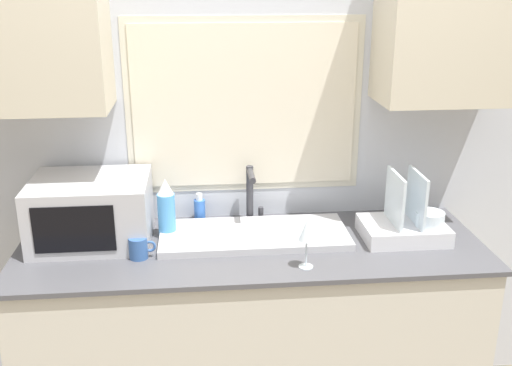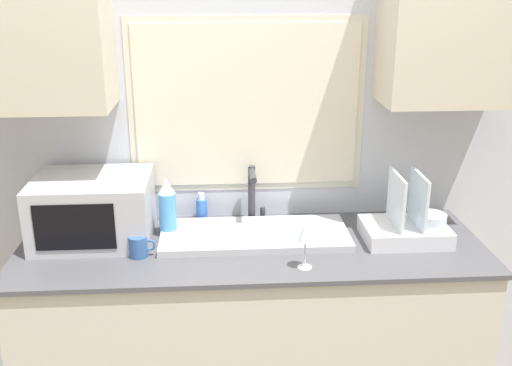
{
  "view_description": "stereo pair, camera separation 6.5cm",
  "coord_description": "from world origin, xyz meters",
  "px_view_note": "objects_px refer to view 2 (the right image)",
  "views": [
    {
      "loc": [
        -0.2,
        -1.92,
        1.99
      ],
      "look_at": [
        0.02,
        0.29,
        1.21
      ],
      "focal_mm": 42.0,
      "sensor_mm": 36.0,
      "label": 1
    },
    {
      "loc": [
        -0.13,
        -1.93,
        1.99
      ],
      "look_at": [
        0.02,
        0.29,
        1.21
      ],
      "focal_mm": 42.0,
      "sensor_mm": 36.0,
      "label": 2
    }
  ],
  "objects_px": {
    "spray_bottle": "(168,208)",
    "mug_near_sink": "(139,246)",
    "faucet": "(253,190)",
    "wine_glass": "(306,233)",
    "dish_rack": "(408,226)",
    "soap_bottle": "(202,209)",
    "microwave": "(93,209)"
  },
  "relations": [
    {
      "from": "spray_bottle",
      "to": "soap_bottle",
      "type": "distance_m",
      "value": 0.22
    },
    {
      "from": "faucet",
      "to": "mug_near_sink",
      "type": "relative_size",
      "value": 2.42
    },
    {
      "from": "dish_rack",
      "to": "wine_glass",
      "type": "height_order",
      "value": "dish_rack"
    },
    {
      "from": "dish_rack",
      "to": "faucet",
      "type": "bearing_deg",
      "value": 159.23
    },
    {
      "from": "soap_bottle",
      "to": "mug_near_sink",
      "type": "height_order",
      "value": "soap_bottle"
    },
    {
      "from": "wine_glass",
      "to": "spray_bottle",
      "type": "bearing_deg",
      "value": 148.0
    },
    {
      "from": "faucet",
      "to": "dish_rack",
      "type": "distance_m",
      "value": 0.68
    },
    {
      "from": "spray_bottle",
      "to": "wine_glass",
      "type": "distance_m",
      "value": 0.63
    },
    {
      "from": "microwave",
      "to": "mug_near_sink",
      "type": "relative_size",
      "value": 4.49
    },
    {
      "from": "faucet",
      "to": "dish_rack",
      "type": "xyz_separation_m",
      "value": [
        0.63,
        -0.24,
        -0.09
      ]
    },
    {
      "from": "dish_rack",
      "to": "mug_near_sink",
      "type": "height_order",
      "value": "dish_rack"
    },
    {
      "from": "faucet",
      "to": "wine_glass",
      "type": "xyz_separation_m",
      "value": [
        0.17,
        -0.46,
        -0.0
      ]
    },
    {
      "from": "spray_bottle",
      "to": "mug_near_sink",
      "type": "xyz_separation_m",
      "value": [
        -0.1,
        -0.19,
        -0.08
      ]
    },
    {
      "from": "faucet",
      "to": "wine_glass",
      "type": "distance_m",
      "value": 0.49
    },
    {
      "from": "faucet",
      "to": "mug_near_sink",
      "type": "xyz_separation_m",
      "value": [
        -0.47,
        -0.32,
        -0.11
      ]
    },
    {
      "from": "faucet",
      "to": "spray_bottle",
      "type": "distance_m",
      "value": 0.39
    },
    {
      "from": "microwave",
      "to": "soap_bottle",
      "type": "relative_size",
      "value": 3.64
    },
    {
      "from": "microwave",
      "to": "mug_near_sink",
      "type": "height_order",
      "value": "microwave"
    },
    {
      "from": "dish_rack",
      "to": "mug_near_sink",
      "type": "distance_m",
      "value": 1.11
    },
    {
      "from": "mug_near_sink",
      "to": "wine_glass",
      "type": "height_order",
      "value": "wine_glass"
    },
    {
      "from": "faucet",
      "to": "mug_near_sink",
      "type": "bearing_deg",
      "value": -145.8
    },
    {
      "from": "wine_glass",
      "to": "dish_rack",
      "type": "bearing_deg",
      "value": 25.47
    },
    {
      "from": "microwave",
      "to": "mug_near_sink",
      "type": "bearing_deg",
      "value": -42.17
    },
    {
      "from": "dish_rack",
      "to": "mug_near_sink",
      "type": "bearing_deg",
      "value": -175.87
    },
    {
      "from": "dish_rack",
      "to": "spray_bottle",
      "type": "distance_m",
      "value": 1.01
    },
    {
      "from": "faucet",
      "to": "wine_glass",
      "type": "height_order",
      "value": "faucet"
    },
    {
      "from": "soap_bottle",
      "to": "wine_glass",
      "type": "height_order",
      "value": "wine_glass"
    },
    {
      "from": "faucet",
      "to": "mug_near_sink",
      "type": "distance_m",
      "value": 0.58
    },
    {
      "from": "dish_rack",
      "to": "soap_bottle",
      "type": "xyz_separation_m",
      "value": [
        -0.86,
        0.27,
        -0.01
      ]
    },
    {
      "from": "dish_rack",
      "to": "wine_glass",
      "type": "xyz_separation_m",
      "value": [
        -0.46,
        -0.22,
        0.08
      ]
    },
    {
      "from": "spray_bottle",
      "to": "mug_near_sink",
      "type": "height_order",
      "value": "spray_bottle"
    },
    {
      "from": "soap_bottle",
      "to": "wine_glass",
      "type": "distance_m",
      "value": 0.64
    }
  ]
}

